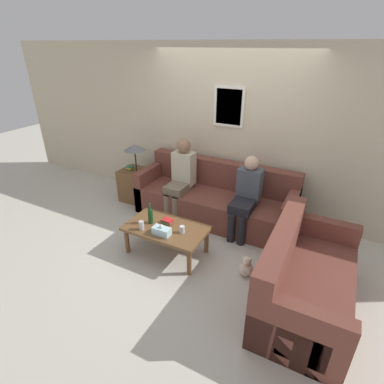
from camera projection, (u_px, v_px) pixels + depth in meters
ground_plane at (201, 232)px, 4.52m from camera, size 16.00×16.00×0.00m
wall_back at (228, 132)px, 4.70m from camera, size 9.00×0.08×2.60m
couch_main at (215, 200)px, 4.79m from camera, size 2.48×0.85×0.88m
couch_side at (303, 281)px, 3.15m from camera, size 0.85×1.63×0.88m
coffee_table at (166, 230)px, 3.94m from camera, size 1.07×0.61×0.40m
side_table_with_lamp at (135, 181)px, 5.32m from camera, size 0.47×0.46×1.04m
wine_bottle at (150, 216)px, 3.96m from camera, size 0.07×0.07×0.29m
drinking_glass at (182, 229)px, 3.78m from camera, size 0.06×0.06×0.10m
book_stack at (168, 221)px, 3.98m from camera, size 0.14×0.13×0.06m
soda_can at (141, 225)px, 3.84m from camera, size 0.07×0.07×0.12m
tissue_box at (162, 231)px, 3.74m from camera, size 0.23×0.12×0.15m
person_left at (181, 175)px, 4.74m from camera, size 0.34×0.58×1.24m
person_right at (246, 194)px, 4.26m from camera, size 0.34×0.62×1.16m
teddy_bear at (246, 267)px, 3.64m from camera, size 0.17×0.17×0.27m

